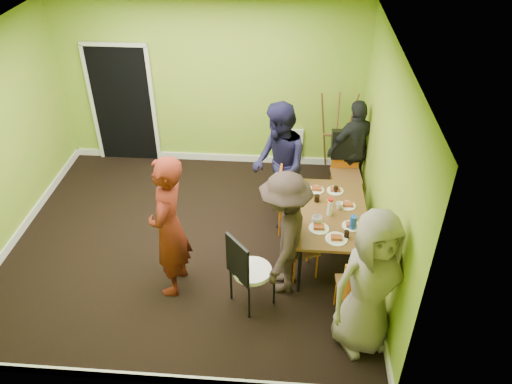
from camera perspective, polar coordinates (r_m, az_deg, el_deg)
ground at (r=7.16m, az=-7.37°, el=-5.68°), size 5.00×5.00×0.00m
room_walls at (r=6.60m, az=-8.13°, el=1.08°), size 5.04×4.54×2.82m
dining_table at (r=6.52m, az=8.60°, el=-2.65°), size 0.90×1.50×0.75m
chair_left_far at (r=7.01m, az=3.66°, el=-0.58°), size 0.44×0.44×1.00m
chair_left_near at (r=6.33m, az=4.67°, el=-5.96°), size 0.48×0.48×0.89m
chair_back_end at (r=7.68m, az=10.31°, el=4.45°), size 0.49×0.57×1.13m
chair_front_end at (r=5.78m, az=11.54°, el=-10.61°), size 0.45×0.45×1.01m
chair_bentwood at (r=5.86m, az=-1.02°, el=-8.73°), size 0.58×0.58×1.06m
easel at (r=8.29m, az=9.08°, el=6.57°), size 0.60×0.56×1.50m
plate_near_left at (r=6.85m, az=6.93°, el=0.25°), size 0.21×0.21×0.01m
plate_near_right at (r=6.19m, az=7.18°, el=-4.15°), size 0.25×0.25×0.01m
plate_far_back at (r=6.87m, az=9.03°, el=0.15°), size 0.23×0.23×0.01m
plate_far_front at (r=6.06m, az=9.16°, el=-5.33°), size 0.27×0.27×0.01m
plate_wall_back at (r=6.62m, az=10.43°, el=-1.56°), size 0.21×0.21×0.01m
plate_wall_front at (r=6.29m, az=10.82°, el=-3.84°), size 0.23×0.23×0.01m
thermos at (r=6.37m, az=8.45°, el=-1.79°), size 0.07×0.07×0.22m
blue_bottle at (r=6.20m, az=11.04°, el=-3.45°), size 0.08×0.08×0.19m
orange_bottle at (r=6.58m, az=8.15°, el=-1.21°), size 0.03×0.03×0.08m
glass_mid at (r=6.62m, az=6.97°, el=-0.72°), size 0.07×0.07×0.10m
glass_back at (r=6.83m, az=9.10°, el=0.29°), size 0.06×0.06×0.09m
glass_front at (r=6.09m, az=10.30°, el=-4.78°), size 0.06×0.06×0.09m
cup_a at (r=6.24m, az=6.98°, el=-3.22°), size 0.13×0.13×0.10m
cup_b at (r=6.54m, az=9.49°, el=-1.54°), size 0.09×0.09×0.09m
person_standing at (r=5.95m, az=-9.92°, el=-4.03°), size 0.49×0.71×1.88m
person_left_far at (r=7.01m, az=2.62°, el=3.02°), size 0.91×1.05×1.85m
person_left_near at (r=5.94m, az=3.27°, el=-4.87°), size 0.76×1.15×1.67m
person_back_end at (r=7.82m, az=11.30°, el=4.88°), size 1.01×0.72×1.59m
person_front_end at (r=5.38m, az=12.93°, el=-10.20°), size 1.03×0.86×1.80m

